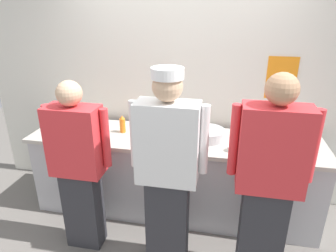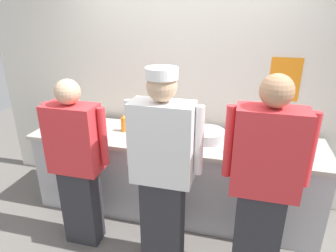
% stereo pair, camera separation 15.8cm
% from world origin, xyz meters
% --- Properties ---
extents(ground_plane, '(9.00, 9.00, 0.00)m').
position_xyz_m(ground_plane, '(0.00, 0.00, 0.00)').
color(ground_plane, slate).
extents(wall_back, '(4.73, 0.11, 2.72)m').
position_xyz_m(wall_back, '(0.00, 0.87, 1.36)').
color(wall_back, silver).
rests_on(wall_back, ground).
extents(prep_counter, '(3.02, 0.72, 0.89)m').
position_xyz_m(prep_counter, '(0.00, 0.38, 0.45)').
color(prep_counter, '#B2B2B7').
rests_on(prep_counter, ground).
extents(chef_near_left, '(0.59, 0.24, 1.61)m').
position_xyz_m(chef_near_left, '(-0.73, -0.29, 0.85)').
color(chef_near_left, '#2D2D33').
rests_on(chef_near_left, ground).
extents(chef_center, '(0.63, 0.24, 1.75)m').
position_xyz_m(chef_center, '(0.08, -0.34, 0.94)').
color(chef_center, '#2D2D33').
rests_on(chef_center, ground).
extents(chef_far_right, '(0.63, 0.24, 1.75)m').
position_xyz_m(chef_far_right, '(0.86, -0.33, 0.93)').
color(chef_far_right, '#2D2D33').
rests_on(chef_far_right, ground).
extents(plate_stack_front, '(0.23, 0.23, 0.10)m').
position_xyz_m(plate_stack_front, '(-0.01, 0.45, 0.94)').
color(plate_stack_front, white).
rests_on(plate_stack_front, prep_counter).
extents(mixing_bowl_steel, '(0.37, 0.37, 0.10)m').
position_xyz_m(mixing_bowl_steel, '(0.34, 0.42, 0.94)').
color(mixing_bowl_steel, '#B7BABF').
rests_on(mixing_bowl_steel, prep_counter).
extents(sheet_tray, '(0.52, 0.29, 0.02)m').
position_xyz_m(sheet_tray, '(1.01, 0.37, 0.90)').
color(sheet_tray, '#B7BABF').
rests_on(sheet_tray, prep_counter).
extents(squeeze_bottle_primary, '(0.06, 0.06, 0.20)m').
position_xyz_m(squeeze_bottle_primary, '(-1.21, 0.43, 0.98)').
color(squeeze_bottle_primary, '#E5E066').
rests_on(squeeze_bottle_primary, prep_counter).
extents(squeeze_bottle_secondary, '(0.06, 0.06, 0.18)m').
position_xyz_m(squeeze_bottle_secondary, '(-0.24, 0.59, 0.97)').
color(squeeze_bottle_secondary, '#56A333').
rests_on(squeeze_bottle_secondary, prep_counter).
extents(squeeze_bottle_spare, '(0.06, 0.06, 0.19)m').
position_xyz_m(squeeze_bottle_spare, '(-0.56, 0.41, 0.98)').
color(squeeze_bottle_spare, orange).
rests_on(squeeze_bottle_spare, prep_counter).
extents(ramekin_green_sauce, '(0.08, 0.08, 0.04)m').
position_xyz_m(ramekin_green_sauce, '(0.58, 0.18, 0.91)').
color(ramekin_green_sauce, white).
rests_on(ramekin_green_sauce, prep_counter).
extents(ramekin_yellow_sauce, '(0.10, 0.10, 0.05)m').
position_xyz_m(ramekin_yellow_sauce, '(0.07, 0.22, 0.92)').
color(ramekin_yellow_sauce, white).
rests_on(ramekin_yellow_sauce, prep_counter).
extents(ramekin_orange_sauce, '(0.11, 0.11, 0.04)m').
position_xyz_m(ramekin_orange_sauce, '(-0.32, 0.50, 0.91)').
color(ramekin_orange_sauce, white).
rests_on(ramekin_orange_sauce, prep_counter).
extents(deli_cup, '(0.09, 0.09, 0.08)m').
position_xyz_m(deli_cup, '(-0.93, 0.28, 0.93)').
color(deli_cup, white).
rests_on(deli_cup, prep_counter).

